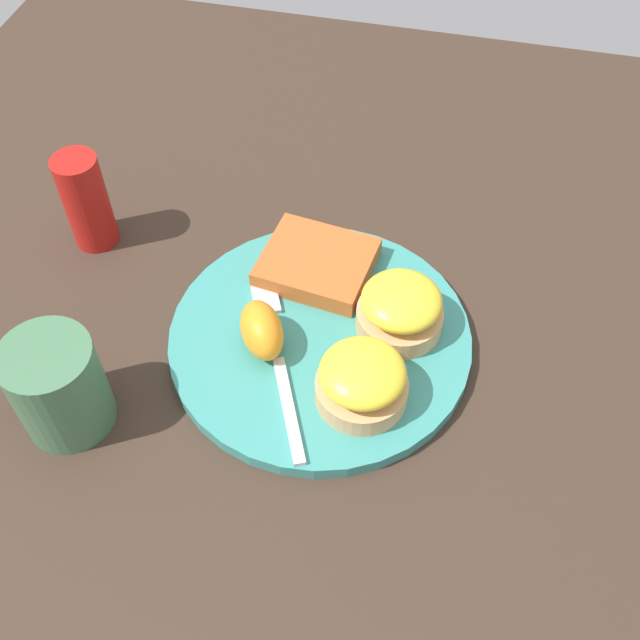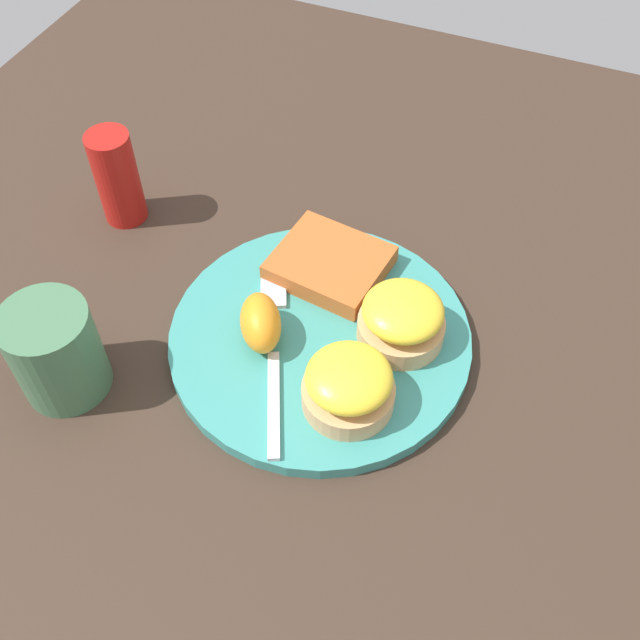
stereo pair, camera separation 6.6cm
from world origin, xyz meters
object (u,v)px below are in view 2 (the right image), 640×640
fork (274,346)px  sandwich_benedict_left (349,386)px  sandwich_benedict_right (402,319)px  condiment_bottle (117,178)px  hashbrown_patty (330,264)px  orange_wedge (261,323)px  cup (54,351)px

fork → sandwich_benedict_left: bearing=161.5°
sandwich_benedict_left → sandwich_benedict_right: 0.08m
sandwich_benedict_left → condiment_bottle: (0.30, -0.14, 0.01)m
sandwich_benedict_right → sandwich_benedict_left: bearing=77.7°
sandwich_benedict_left → fork: sandwich_benedict_left is taller
sandwich_benedict_right → fork: size_ratio=0.42×
sandwich_benedict_left → hashbrown_patty: sandwich_benedict_left is taller
hashbrown_patty → orange_wedge: size_ratio=1.70×
hashbrown_patty → orange_wedge: bearing=75.4°
orange_wedge → condiment_bottle: condiment_bottle is taller
condiment_bottle → fork: bearing=153.9°
sandwich_benedict_left → sandwich_benedict_right: (-0.02, -0.08, 0.00)m
sandwich_benedict_left → condiment_bottle: condiment_bottle is taller
sandwich_benedict_left → orange_wedge: 0.10m
orange_wedge → hashbrown_patty: bearing=-104.6°
sandwich_benedict_right → cup: bearing=30.3°
sandwich_benedict_right → cup: (0.26, 0.15, 0.01)m
sandwich_benedict_right → fork: 0.12m
orange_wedge → fork: (-0.01, 0.01, -0.02)m
sandwich_benedict_right → fork: sandwich_benedict_right is taller
cup → condiment_bottle: size_ratio=1.03×
hashbrown_patty → fork: bearing=83.8°
cup → hashbrown_patty: bearing=-130.2°
orange_wedge → condiment_bottle: (0.21, -0.10, 0.02)m
sandwich_benedict_right → condiment_bottle: condiment_bottle is taller
fork → hashbrown_patty: bearing=-96.2°
fork → sandwich_benedict_right: bearing=-150.8°
sandwich_benedict_right → condiment_bottle: 0.33m
orange_wedge → fork: 0.02m
fork → cup: 0.19m
fork → condiment_bottle: size_ratio=1.82×
condiment_bottle → orange_wedge: bearing=153.7°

